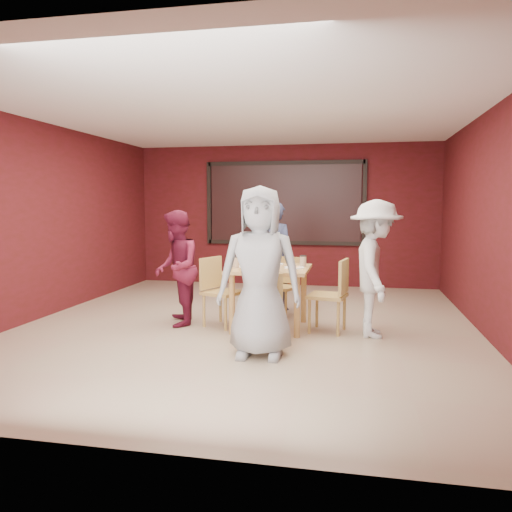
% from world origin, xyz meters
% --- Properties ---
extents(floor, '(7.00, 7.00, 0.00)m').
position_xyz_m(floor, '(0.00, 0.00, 0.00)').
color(floor, tan).
rests_on(floor, ground).
extents(window_blinds, '(3.00, 0.02, 1.50)m').
position_xyz_m(window_blinds, '(0.00, 3.45, 1.65)').
color(window_blinds, black).
extents(dining_table, '(1.03, 1.03, 0.96)m').
position_xyz_m(dining_table, '(0.32, -0.06, 0.71)').
color(dining_table, tan).
rests_on(dining_table, floor).
extents(chair_front, '(0.52, 0.52, 0.86)m').
position_xyz_m(chair_front, '(0.39, -0.91, 0.49)').
color(chair_front, tan).
rests_on(chair_front, floor).
extents(chair_back, '(0.53, 0.53, 0.86)m').
position_xyz_m(chair_back, '(0.39, 0.75, 0.48)').
color(chair_back, tan).
rests_on(chair_back, floor).
extents(chair_left, '(0.58, 0.58, 0.92)m').
position_xyz_m(chair_left, '(-0.39, -0.06, 0.52)').
color(chair_left, tan).
rests_on(chair_left, floor).
extents(chair_right, '(0.53, 0.53, 0.94)m').
position_xyz_m(chair_right, '(1.15, -0.12, 0.53)').
color(chair_right, tan).
rests_on(chair_right, floor).
extents(diner_front, '(0.91, 0.61, 1.83)m').
position_xyz_m(diner_front, '(0.42, -1.29, 0.91)').
color(diner_front, '#999999').
rests_on(diner_front, floor).
extents(diner_back, '(0.71, 0.57, 1.67)m').
position_xyz_m(diner_back, '(0.20, 1.12, 0.84)').
color(diner_back, '#2D3351').
rests_on(diner_back, floor).
extents(diner_left, '(0.80, 0.90, 1.55)m').
position_xyz_m(diner_left, '(-0.94, -0.14, 0.78)').
color(diner_left, maroon).
rests_on(diner_left, floor).
extents(diner_right, '(0.66, 1.11, 1.69)m').
position_xyz_m(diner_right, '(1.66, -0.20, 0.84)').
color(diner_right, silver).
rests_on(diner_right, floor).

